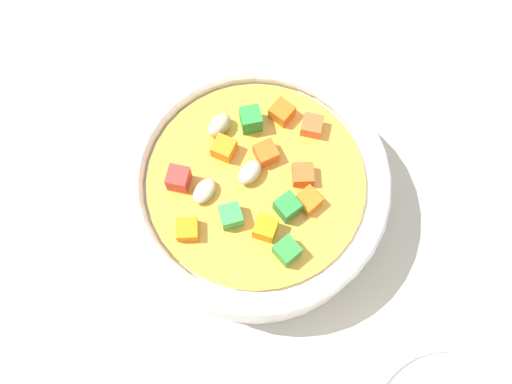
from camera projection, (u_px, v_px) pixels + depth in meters
ground_plane at (256, 208)px, 48.48cm from camera, size 140.00×140.00×2.00cm
soup_bowl_main at (256, 190)px, 44.51cm from camera, size 18.80×18.80×6.74cm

